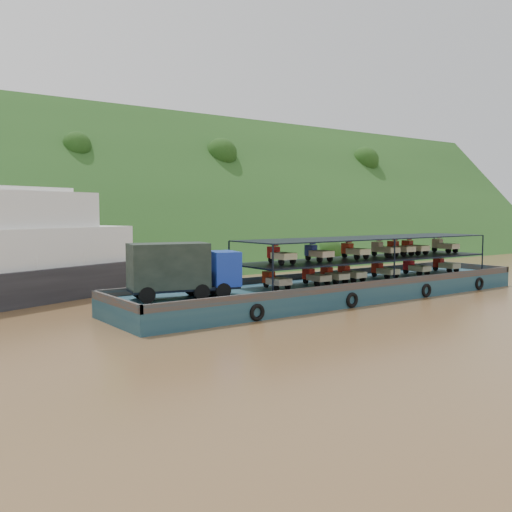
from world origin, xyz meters
TOP-DOWN VIEW (x-y plane):
  - ground at (0.00, 0.00)m, footprint 160.00×160.00m
  - hillside at (0.00, 36.00)m, footprint 140.00×39.60m
  - cargo_barge at (1.51, -0.93)m, footprint 35.00×7.18m

SIDE VIEW (x-z plane):
  - ground at x=0.00m, z-range 0.00..0.00m
  - hillside at x=0.00m, z-range -19.80..19.80m
  - cargo_barge at x=1.51m, z-range -1.16..3.48m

